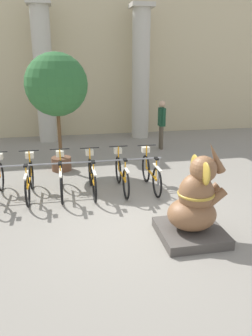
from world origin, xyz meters
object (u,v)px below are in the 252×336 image
elephant_statue (195,207)px  person_pedestrian (162,120)px  bicycle_1 (29,180)px  bicycle_3 (92,176)px  bicycle_4 (122,174)px  bicycle_5 (151,173)px  bicycle_2 (61,178)px  potted_tree (56,87)px

elephant_statue → person_pedestrian: size_ratio=1.03×
bicycle_1 → bicycle_3: (1.48, -0.02, 0.00)m
bicycle_4 → person_pedestrian: size_ratio=1.03×
bicycle_5 → person_pedestrian: 4.01m
bicycle_3 → person_pedestrian: person_pedestrian is taller
bicycle_3 → person_pedestrian: (2.86, 3.71, 0.64)m
bicycle_2 → bicycle_3: size_ratio=1.00×
bicycle_3 → bicycle_4: 0.74m
bicycle_2 → potted_tree: potted_tree is taller
bicycle_2 → person_pedestrian: bearing=45.6°
bicycle_3 → elephant_statue: bearing=-57.1°
bicycle_3 → bicycle_1: bearing=179.1°
bicycle_1 → person_pedestrian: size_ratio=1.03×
bicycle_3 → elephant_statue: size_ratio=1.00×
person_pedestrian → bicycle_5: bearing=-110.5°
bicycle_2 → potted_tree: (0.00, 1.87, 1.99)m
bicycle_4 → bicycle_5: size_ratio=1.00×
bicycle_5 → elephant_statue: bearing=-86.9°
elephant_statue → potted_tree: potted_tree is taller
bicycle_1 → person_pedestrian: bearing=40.3°
bicycle_4 → elephant_statue: (0.88, -2.53, 0.19)m
bicycle_2 → elephant_statue: 3.46m
bicycle_4 → bicycle_2: bearing=180.0°
bicycle_1 → potted_tree: bearing=68.5°
bicycle_5 → elephant_statue: 2.50m
bicycle_2 → bicycle_5: size_ratio=1.00×
bicycle_3 → elephant_statue: (1.61, -2.50, 0.19)m
elephant_statue → person_pedestrian: bearing=78.6°
bicycle_2 → elephant_statue: (2.35, -2.53, 0.19)m
bicycle_3 → bicycle_4: same height
bicycle_2 → bicycle_3: bearing=-2.4°
bicycle_3 → person_pedestrian: bearing=52.3°
bicycle_2 → bicycle_4: bearing=-0.0°
bicycle_1 → bicycle_2: bearing=0.5°
bicycle_1 → elephant_statue: 3.99m
bicycle_1 → elephant_statue: elephant_statue is taller
bicycle_2 → potted_tree: bearing=89.9°
person_pedestrian → bicycle_3: bearing=-127.7°
bicycle_3 → potted_tree: potted_tree is taller
person_pedestrian → bicycle_1: bearing=-139.7°
bicycle_4 → potted_tree: potted_tree is taller
bicycle_5 → elephant_statue: elephant_statue is taller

